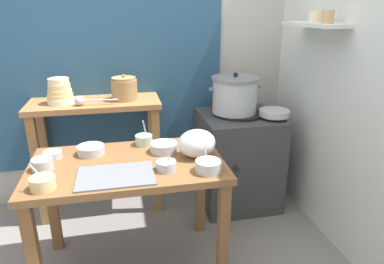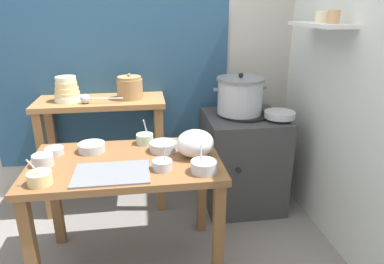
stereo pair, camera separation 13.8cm
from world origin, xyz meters
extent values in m
cube|color=#B2ADA3|center=(0.10, 1.10, 1.30)|extent=(4.40, 0.10, 2.60)
cube|color=navy|center=(-0.15, 1.04, 1.35)|extent=(1.90, 0.02, 2.10)
cube|color=silver|center=(1.40, 0.20, 1.30)|extent=(0.10, 3.20, 2.60)
cube|color=silver|center=(1.25, 0.40, 1.45)|extent=(0.20, 0.56, 0.02)
cylinder|color=tan|center=(1.25, 0.25, 1.50)|extent=(0.07, 0.07, 0.08)
cylinder|color=beige|center=(1.25, 0.39, 1.50)|extent=(0.09, 0.09, 0.07)
cube|color=brown|center=(-0.02, 0.08, 0.70)|extent=(1.10, 0.66, 0.04)
cube|color=brown|center=(-0.52, -0.20, 0.34)|extent=(0.06, 0.06, 0.68)
cube|color=brown|center=(0.48, -0.20, 0.34)|extent=(0.06, 0.06, 0.68)
cube|color=brown|center=(-0.52, 0.36, 0.34)|extent=(0.06, 0.06, 0.68)
cube|color=brown|center=(0.48, 0.36, 0.34)|extent=(0.06, 0.06, 0.68)
cube|color=#9E6B3D|center=(-0.22, 0.83, 0.88)|extent=(0.96, 0.40, 0.04)
cube|color=#9E6B3D|center=(-0.65, 0.68, 0.43)|extent=(0.06, 0.06, 0.86)
cube|color=#9E6B3D|center=(0.21, 0.68, 0.43)|extent=(0.06, 0.06, 0.86)
cube|color=#9E6B3D|center=(-0.65, 0.98, 0.43)|extent=(0.06, 0.06, 0.86)
cube|color=#9E6B3D|center=(0.21, 0.98, 0.43)|extent=(0.06, 0.06, 0.86)
cube|color=#383838|center=(0.87, 0.70, 0.38)|extent=(0.60, 0.60, 0.76)
cylinder|color=black|center=(0.87, 0.70, 0.77)|extent=(0.36, 0.36, 0.02)
cylinder|color=black|center=(0.75, 0.40, 0.45)|extent=(0.04, 0.02, 0.04)
cylinder|color=#B7BABF|center=(0.83, 0.72, 0.91)|extent=(0.34, 0.34, 0.26)
cylinder|color=slate|center=(0.83, 0.72, 1.05)|extent=(0.37, 0.37, 0.02)
sphere|color=black|center=(0.83, 0.72, 1.08)|extent=(0.04, 0.04, 0.04)
cube|color=slate|center=(0.64, 0.72, 0.97)|extent=(0.04, 0.02, 0.02)
cube|color=slate|center=(1.02, 0.72, 0.97)|extent=(0.04, 0.02, 0.02)
cylinder|color=#A37A4C|center=(0.00, 0.83, 0.97)|extent=(0.19, 0.19, 0.15)
cylinder|color=#A37A4C|center=(0.00, 0.83, 1.06)|extent=(0.18, 0.18, 0.02)
sphere|color=#A37A4C|center=(0.00, 0.83, 1.08)|extent=(0.02, 0.02, 0.02)
cylinder|color=silver|center=(-0.46, 0.82, 0.92)|extent=(0.19, 0.19, 0.04)
cylinder|color=#E5C684|center=(-0.46, 0.82, 0.95)|extent=(0.18, 0.18, 0.03)
cylinder|color=#E5C684|center=(-0.46, 0.82, 0.99)|extent=(0.17, 0.17, 0.03)
cylinder|color=#E5C684|center=(-0.46, 0.82, 1.02)|extent=(0.16, 0.16, 0.04)
cylinder|color=beige|center=(-0.46, 0.82, 1.06)|extent=(0.14, 0.14, 0.04)
sphere|color=#B7BABF|center=(-0.32, 0.73, 0.94)|extent=(0.07, 0.07, 0.07)
cylinder|color=#B7BABF|center=(-0.17, 0.71, 0.94)|extent=(0.24, 0.03, 0.01)
cube|color=slate|center=(-0.09, -0.09, 0.72)|extent=(0.40, 0.28, 0.01)
ellipsoid|color=white|center=(0.39, 0.08, 0.80)|extent=(0.22, 0.18, 0.17)
cylinder|color=#B7BABF|center=(1.10, 0.56, 0.80)|extent=(0.23, 0.23, 0.05)
cylinder|color=#B7D1AD|center=(0.09, 0.33, 0.75)|extent=(0.11, 0.11, 0.06)
cylinder|color=#BFB28C|center=(0.09, 0.33, 0.78)|extent=(0.09, 0.09, 0.01)
cylinder|color=#B7BABF|center=(0.11, 0.33, 0.81)|extent=(0.04, 0.09, 0.17)
cylinder|color=#B7BABF|center=(-0.23, 0.25, 0.75)|extent=(0.16, 0.16, 0.05)
cylinder|color=maroon|center=(-0.23, 0.25, 0.77)|extent=(0.14, 0.14, 0.01)
cylinder|color=#B7BABF|center=(-0.45, 0.23, 0.74)|extent=(0.11, 0.11, 0.04)
cylinder|color=#337238|center=(-0.45, 0.23, 0.76)|extent=(0.09, 0.09, 0.01)
cylinder|color=#E5C684|center=(-0.43, -0.15, 0.75)|extent=(0.12, 0.12, 0.06)
cylinder|color=maroon|center=(-0.43, -0.15, 0.78)|extent=(0.10, 0.10, 0.01)
cylinder|color=#B7BABF|center=(-0.43, -0.16, 0.79)|extent=(0.09, 0.01, 0.14)
cylinder|color=#B7BABF|center=(-0.47, 0.08, 0.75)|extent=(0.11, 0.11, 0.06)
cylinder|color=beige|center=(-0.47, 0.08, 0.78)|extent=(0.10, 0.10, 0.01)
cylinder|color=#B7BABF|center=(0.41, 0.26, 0.75)|extent=(0.12, 0.12, 0.06)
cylinder|color=brown|center=(0.41, 0.26, 0.78)|extent=(0.10, 0.10, 0.01)
cylinder|color=#B7BABF|center=(0.40, -0.13, 0.75)|extent=(0.14, 0.14, 0.06)
cylinder|color=#337238|center=(0.40, -0.13, 0.78)|extent=(0.12, 0.12, 0.01)
cylinder|color=#B7BABF|center=(0.39, -0.13, 0.80)|extent=(0.03, 0.06, 0.15)
cylinder|color=#B7BABF|center=(0.18, -0.07, 0.75)|extent=(0.11, 0.11, 0.05)
cylinder|color=maroon|center=(0.18, -0.07, 0.77)|extent=(0.09, 0.09, 0.01)
cylinder|color=#B7BABF|center=(0.20, -0.07, 0.80)|extent=(0.01, 0.06, 0.15)
cylinder|color=#B7BABF|center=(0.21, 0.19, 0.75)|extent=(0.17, 0.17, 0.06)
cylinder|color=maroon|center=(0.21, 0.19, 0.77)|extent=(0.14, 0.14, 0.01)
camera|label=1|loc=(-0.04, -1.76, 1.56)|focal=32.36mm
camera|label=2|loc=(0.10, -1.79, 1.56)|focal=32.36mm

